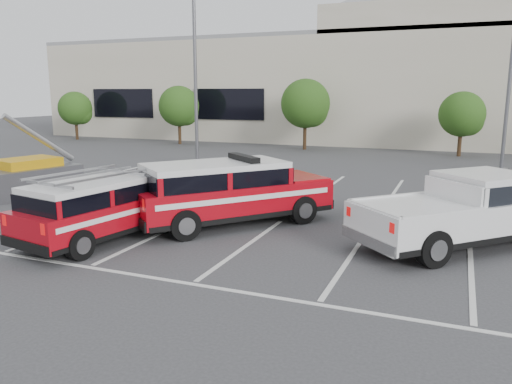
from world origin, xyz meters
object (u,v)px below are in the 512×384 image
light_pole_left (195,67)px  ladder_suv (102,213)px  fire_chief_suv (229,197)px  convention_building (401,82)px  tree_mid_left (307,105)px  tree_left (180,108)px  utility_rig (26,178)px  tree_mid_right (463,116)px  light_pole_mid (511,65)px  white_pickup (468,217)px  tree_far_left (76,110)px

light_pole_left → ladder_suv: size_ratio=2.04×
fire_chief_suv → ladder_suv: bearing=-91.8°
convention_building → tree_mid_left: size_ratio=12.38×
tree_left → utility_rig: bearing=-77.5°
tree_mid_right → light_pole_left: 16.72m
convention_building → fire_chief_suv: convention_building is taller
fire_chief_suv → light_pole_mid: bearing=99.4°
convention_building → tree_left: convention_building is taller
light_pole_mid → tree_mid_left: bearing=153.1°
convention_building → tree_mid_left: 11.19m
fire_chief_suv → white_pickup: (6.65, 0.41, -0.10)m
tree_mid_left → white_pickup: size_ratio=0.83×
light_pole_left → white_pickup: size_ratio=1.76×
light_pole_mid → utility_rig: (-17.69, -13.00, -4.55)m
tree_mid_right → tree_far_left: bearing=180.0°
tree_far_left → fire_chief_suv: (23.57, -20.20, -1.65)m
light_pole_left → light_pole_mid: (15.00, 4.00, 0.00)m
convention_building → white_pickup: bearing=-80.2°
tree_mid_left → tree_left: bearing=-180.0°
convention_building → tree_far_left: convention_building is taller
tree_mid_left → utility_rig: tree_mid_left is taller
tree_mid_right → fire_chief_suv: (-6.43, -20.20, -1.65)m
light_pole_left → white_pickup: 17.08m
light_pole_mid → ladder_suv: bearing=-122.6°
convention_building → fire_chief_suv: size_ratio=10.18×
light_pole_mid → tree_mid_right: bearing=107.5°
tree_mid_left → light_pole_left: 10.73m
convention_building → tree_mid_right: size_ratio=15.04×
tree_mid_left → tree_mid_right: (10.00, -0.00, -0.54)m
light_pole_mid → light_pole_left: bearing=-165.1°
tree_left → ladder_suv: tree_left is taller
white_pickup → utility_rig: size_ratio=1.49×
white_pickup → light_pole_left: bearing=-171.6°
fire_chief_suv → utility_rig: (-9.34, 1.16, -0.22)m
light_pole_mid → ladder_suv: 20.57m
light_pole_left → fire_chief_suv: 12.90m
light_pole_left → tree_left: bearing=124.5°
tree_mid_right → utility_rig: tree_mid_right is taller
light_pole_left → tree_mid_right: bearing=37.5°
tree_far_left → tree_left: (10.00, 0.00, 0.27)m
tree_left → light_pole_left: light_pole_left is taller
tree_mid_right → tree_mid_left: bearing=180.0°
light_pole_mid → ladder_suv: light_pole_mid is taller
light_pole_left → fire_chief_suv: (6.66, -10.16, -4.34)m
tree_mid_right → light_pole_left: (-13.09, -10.05, 2.68)m
tree_left → tree_mid_right: 20.00m
convention_building → white_pickup: (5.13, -29.61, -3.97)m
tree_far_left → tree_mid_right: same height
convention_building → utility_rig: convention_building is taller
tree_far_left → light_pole_mid: 32.59m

